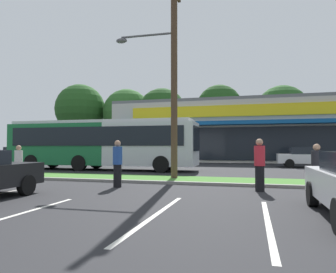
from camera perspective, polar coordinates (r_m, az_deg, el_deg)
The scene contains 20 objects.
grass_median at distance 14.93m, azimuth -8.62°, elevation -7.54°, with size 56.00×2.20×0.12m, color #427A2D.
curb_lip at distance 13.83m, azimuth -10.68°, elevation -7.98°, with size 56.00×0.24×0.12m, color gray.
parking_stripe_1 at distance 7.81m, azimuth -27.33°, elevation -13.04°, with size 0.12×4.80×0.01m, color silver.
parking_stripe_2 at distance 7.20m, azimuth -2.33°, elevation -14.23°, with size 0.12×4.80×0.01m, color silver.
parking_stripe_3 at distance 6.86m, azimuth 17.88°, elevation -14.76°, with size 0.12×4.80×0.01m, color silver.
storefront_building at distance 36.51m, azimuth 11.94°, elevation 0.72°, with size 24.20×14.99×6.29m.
tree_far_left at distance 50.13m, azimuth -15.83°, elevation 4.88°, with size 7.60×7.60×11.16m.
tree_left at distance 47.88m, azimuth -7.59°, elevation 4.30°, with size 7.27×7.27×10.30m.
tree_mid_left at distance 45.22m, azimuth -1.10°, elevation 4.36°, with size 7.11×7.11×10.00m.
tree_mid at distance 47.21m, azimuth 9.42°, elevation 5.26°, with size 6.80×6.80×10.77m.
tree_mid_right at distance 45.21m, azimuth 20.25°, elevation 4.30°, with size 7.16×7.16×9.88m.
utility_pole at distance 14.64m, azimuth 0.54°, elevation 12.07°, with size 3.03×2.40×9.45m.
city_bus at distance 21.03m, azimuth -12.12°, elevation -1.20°, with size 12.77×2.87×3.25m.
car_1 at distance 31.95m, azimuth -26.09°, elevation -3.05°, with size 4.12×1.94×1.50m.
car_2 at distance 25.18m, azimuth 24.00°, elevation -3.46°, with size 4.11×1.97×1.49m.
car_4 at distance 29.42m, azimuth -17.65°, elevation -3.29°, with size 4.23×2.00×1.46m.
pedestrian_near_bench at distance 14.57m, azimuth -25.79°, elevation -4.59°, with size 0.32×0.32×1.60m.
pedestrian_by_pole at distance 11.20m, azimuth 16.49°, elevation -5.01°, with size 0.37×0.37×1.82m.
pedestrian_mid at distance 10.85m, azimuth 25.69°, elevation -5.51°, with size 0.33×0.33×1.63m.
pedestrian_far at distance 11.98m, azimuth -9.26°, elevation -4.94°, with size 0.36×0.36×1.78m.
Camera 1 is at (6.00, 0.41, 1.55)m, focal length 33.18 mm.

